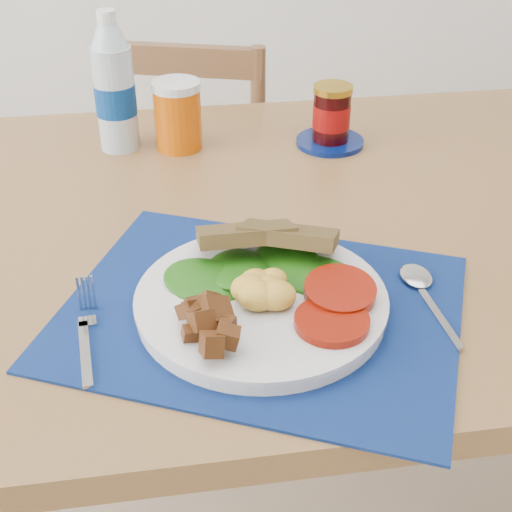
{
  "coord_description": "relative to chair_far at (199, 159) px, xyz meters",
  "views": [
    {
      "loc": [
        -0.17,
        -0.7,
        1.28
      ],
      "look_at": [
        -0.06,
        0.01,
        0.8
      ],
      "focal_mm": 50.0,
      "sensor_mm": 36.0,
      "label": 1
    }
  ],
  "objects": [
    {
      "name": "jam_on_saucer",
      "position": [
        0.2,
        -0.45,
        0.27
      ],
      "size": [
        0.12,
        0.12,
        0.11
      ],
      "color": "#051658",
      "rests_on": "table"
    },
    {
      "name": "juice_glass",
      "position": [
        -0.06,
        -0.42,
        0.28
      ],
      "size": [
        0.08,
        0.08,
        0.11
      ],
      "primitive_type": "cylinder",
      "color": "#C75105",
      "rests_on": "table"
    },
    {
      "name": "table",
      "position": [
        0.07,
        -0.68,
        0.14
      ],
      "size": [
        1.4,
        0.9,
        0.75
      ],
      "color": "brown",
      "rests_on": "ground"
    },
    {
      "name": "chair_far",
      "position": [
        0.0,
        0.0,
        0.0
      ],
      "size": [
        0.47,
        0.45,
        1.01
      ],
      "rotation": [
        0.0,
        0.0,
        2.84
      ],
      "color": "brown",
      "rests_on": "ground"
    },
    {
      "name": "placemat",
      "position": [
        0.01,
        -0.91,
        0.23
      ],
      "size": [
        0.58,
        0.53,
        0.0
      ],
      "primitive_type": "cube",
      "rotation": [
        0.0,
        0.0,
        -0.43
      ],
      "color": "black",
      "rests_on": "table"
    },
    {
      "name": "breakfast_plate",
      "position": [
        0.0,
        -0.92,
        0.25
      ],
      "size": [
        0.3,
        0.3,
        0.07
      ],
      "rotation": [
        0.0,
        0.0,
        -0.14
      ],
      "color": "silver",
      "rests_on": "placemat"
    },
    {
      "name": "water_bottle",
      "position": [
        -0.16,
        -0.41,
        0.33
      ],
      "size": [
        0.07,
        0.07,
        0.24
      ],
      "color": "#ADBFCC",
      "rests_on": "table"
    },
    {
      "name": "spoon",
      "position": [
        0.21,
        -0.91,
        0.23
      ],
      "size": [
        0.04,
        0.17,
        0.0
      ],
      "rotation": [
        0.0,
        0.0,
        0.05
      ],
      "color": "#B2B5BA",
      "rests_on": "placemat"
    },
    {
      "name": "fork",
      "position": [
        -0.2,
        -0.93,
        0.23
      ],
      "size": [
        0.03,
        0.16,
        0.0
      ],
      "rotation": [
        0.0,
        0.0,
        0.1
      ],
      "color": "#B2B5BA",
      "rests_on": "placemat"
    }
  ]
}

